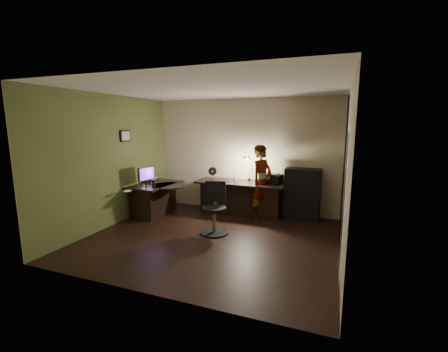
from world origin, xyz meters
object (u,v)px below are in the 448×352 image
(cabinet, at_px, (302,194))
(desk_right, at_px, (240,198))
(desk_left, at_px, (155,199))
(office_chair, at_px, (214,209))
(monitor, at_px, (146,179))
(person, at_px, (262,182))

(cabinet, bearing_deg, desk_right, -172.90)
(desk_left, relative_size, office_chair, 1.28)
(cabinet, xyz_separation_m, monitor, (-3.31, -1.14, 0.31))
(desk_left, height_order, monitor, monitor)
(office_chair, bearing_deg, cabinet, 30.35)
(desk_right, height_order, person, person)
(desk_left, bearing_deg, desk_right, 23.21)
(desk_right, relative_size, person, 1.25)
(desk_left, relative_size, cabinet, 1.11)
(desk_right, bearing_deg, desk_left, -158.89)
(desk_left, distance_m, monitor, 0.58)
(monitor, bearing_deg, cabinet, 27.41)
(office_chair, bearing_deg, desk_left, 144.12)
(cabinet, distance_m, person, 0.94)
(person, bearing_deg, desk_left, 128.49)
(desk_left, height_order, cabinet, cabinet)
(desk_left, distance_m, cabinet, 3.37)
(desk_right, bearing_deg, cabinet, 6.57)
(monitor, relative_size, person, 0.29)
(desk_left, relative_size, desk_right, 0.61)
(desk_right, distance_m, person, 0.69)
(desk_left, distance_m, desk_right, 1.98)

